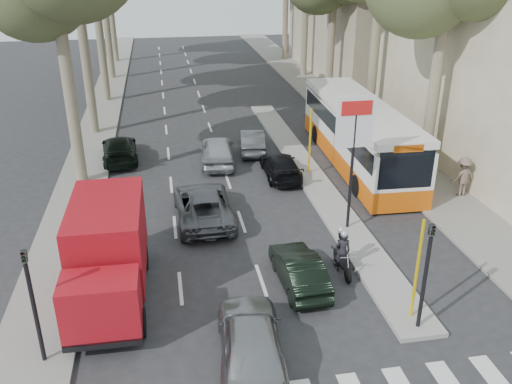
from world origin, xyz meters
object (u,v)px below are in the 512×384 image
silver_hatchback (251,341)px  city_bus (358,132)px  motorcycle (341,250)px  red_truck (108,253)px  dark_hatchback (299,269)px

silver_hatchback → city_bus: 16.36m
city_bus → motorcycle: (-4.16, -9.93, -0.98)m
red_truck → dark_hatchback: bearing=-3.0°
city_bus → motorcycle: city_bus is taller
silver_hatchback → city_bus: bearing=-114.9°
city_bus → motorcycle: size_ratio=6.45×
red_truck → motorcycle: red_truck is taller
dark_hatchback → motorcycle: 1.87m
silver_hatchback → red_truck: red_truck is taller
silver_hatchback → motorcycle: 5.80m
dark_hatchback → red_truck: 6.34m
red_truck → city_bus: bearing=40.9°
city_bus → motorcycle: bearing=-110.9°
dark_hatchback → motorcycle: motorcycle is taller
silver_hatchback → dark_hatchback: 4.17m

